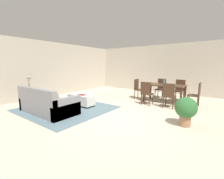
{
  "coord_description": "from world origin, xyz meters",
  "views": [
    {
      "loc": [
        2.55,
        -3.69,
        1.55
      ],
      "look_at": [
        -0.92,
        1.0,
        0.62
      ],
      "focal_mm": 24.28,
      "sensor_mm": 36.0,
      "label": 1
    }
  ],
  "objects_px": {
    "dining_table": "(164,87)",
    "dining_chair_far_right": "(179,89)",
    "side_table": "(30,94)",
    "book_on_ottoman": "(82,95)",
    "potted_plant": "(186,109)",
    "dining_chair_near_right": "(169,94)",
    "dining_chair_head_west": "(138,88)",
    "ottoman_table": "(81,99)",
    "table_lamp": "(29,80)",
    "vase_centerpiece": "(164,82)",
    "couch": "(47,104)",
    "dining_chair_head_east": "(196,93)",
    "dining_chair_far_left": "(161,87)",
    "dining_chair_near_left": "(146,92)"
  },
  "relations": [
    {
      "from": "ottoman_table",
      "to": "table_lamp",
      "type": "bearing_deg",
      "value": -142.81
    },
    {
      "from": "ottoman_table",
      "to": "dining_chair_far_left",
      "type": "height_order",
      "value": "dining_chair_far_left"
    },
    {
      "from": "vase_centerpiece",
      "to": "potted_plant",
      "type": "bearing_deg",
      "value": -59.81
    },
    {
      "from": "dining_chair_head_west",
      "to": "book_on_ottoman",
      "type": "xyz_separation_m",
      "value": [
        -1.13,
        -2.47,
        -0.07
      ]
    },
    {
      "from": "couch",
      "to": "table_lamp",
      "type": "relative_size",
      "value": 3.94
    },
    {
      "from": "dining_chair_far_right",
      "to": "dining_chair_head_east",
      "type": "relative_size",
      "value": 1.0
    },
    {
      "from": "table_lamp",
      "to": "dining_chair_far_left",
      "type": "distance_m",
      "value": 5.71
    },
    {
      "from": "ottoman_table",
      "to": "book_on_ottoman",
      "type": "relative_size",
      "value": 4.22
    },
    {
      "from": "table_lamp",
      "to": "dining_chair_far_left",
      "type": "relative_size",
      "value": 0.57
    },
    {
      "from": "dining_chair_near_right",
      "to": "ottoman_table",
      "type": "bearing_deg",
      "value": -150.01
    },
    {
      "from": "dining_chair_near_right",
      "to": "dining_chair_head_west",
      "type": "xyz_separation_m",
      "value": [
        -1.63,
        0.78,
        0.0
      ]
    },
    {
      "from": "dining_chair_far_left",
      "to": "dining_chair_head_east",
      "type": "xyz_separation_m",
      "value": [
        1.6,
        -0.81,
        0.0
      ]
    },
    {
      "from": "book_on_ottoman",
      "to": "dining_chair_head_west",
      "type": "bearing_deg",
      "value": 65.46
    },
    {
      "from": "dining_chair_head_west",
      "to": "vase_centerpiece",
      "type": "relative_size",
      "value": 3.57
    },
    {
      "from": "dining_chair_head_west",
      "to": "potted_plant",
      "type": "xyz_separation_m",
      "value": [
        2.46,
        -2.21,
        -0.07
      ]
    },
    {
      "from": "dining_chair_far_left",
      "to": "dining_chair_head_west",
      "type": "bearing_deg",
      "value": -134.39
    },
    {
      "from": "couch",
      "to": "vase_centerpiece",
      "type": "xyz_separation_m",
      "value": [
        2.64,
        3.67,
        0.6
      ]
    },
    {
      "from": "table_lamp",
      "to": "dining_chair_near_left",
      "type": "distance_m",
      "value": 4.55
    },
    {
      "from": "dining_chair_far_left",
      "to": "dining_chair_far_right",
      "type": "bearing_deg",
      "value": -0.01
    },
    {
      "from": "dining_chair_head_west",
      "to": "book_on_ottoman",
      "type": "distance_m",
      "value": 2.72
    },
    {
      "from": "couch",
      "to": "table_lamp",
      "type": "height_order",
      "value": "table_lamp"
    },
    {
      "from": "dining_table",
      "to": "dining_chair_near_right",
      "type": "bearing_deg",
      "value": -61.14
    },
    {
      "from": "dining_chair_near_right",
      "to": "book_on_ottoman",
      "type": "relative_size",
      "value": 3.54
    },
    {
      "from": "dining_chair_far_right",
      "to": "potted_plant",
      "type": "bearing_deg",
      "value": -74.56
    },
    {
      "from": "table_lamp",
      "to": "book_on_ottoman",
      "type": "relative_size",
      "value": 2.02
    },
    {
      "from": "dining_table",
      "to": "table_lamp",
      "type": "bearing_deg",
      "value": -137.82
    },
    {
      "from": "couch",
      "to": "dining_chair_near_right",
      "type": "height_order",
      "value": "dining_chair_near_right"
    },
    {
      "from": "dining_chair_far_right",
      "to": "side_table",
      "type": "bearing_deg",
      "value": -134.9
    },
    {
      "from": "dining_chair_near_left",
      "to": "dining_chair_head_east",
      "type": "xyz_separation_m",
      "value": [
        1.62,
        0.82,
        0.0
      ]
    },
    {
      "from": "side_table",
      "to": "vase_centerpiece",
      "type": "relative_size",
      "value": 2.3
    },
    {
      "from": "dining_chair_far_left",
      "to": "dining_chair_head_west",
      "type": "distance_m",
      "value": 1.13
    },
    {
      "from": "dining_chair_far_right",
      "to": "vase_centerpiece",
      "type": "bearing_deg",
      "value": -117.28
    },
    {
      "from": "dining_table",
      "to": "dining_chair_head_west",
      "type": "relative_size",
      "value": 1.75
    },
    {
      "from": "dining_table",
      "to": "dining_chair_head_west",
      "type": "distance_m",
      "value": 1.21
    },
    {
      "from": "vase_centerpiece",
      "to": "table_lamp",
      "type": "bearing_deg",
      "value": -137.98
    },
    {
      "from": "ottoman_table",
      "to": "dining_chair_near_right",
      "type": "bearing_deg",
      "value": 29.99
    },
    {
      "from": "dining_chair_near_left",
      "to": "vase_centerpiece",
      "type": "bearing_deg",
      "value": 62.24
    },
    {
      "from": "dining_chair_near_right",
      "to": "dining_chair_head_east",
      "type": "xyz_separation_m",
      "value": [
        0.76,
        0.78,
        0.0
      ]
    },
    {
      "from": "dining_chair_near_left",
      "to": "couch",
      "type": "bearing_deg",
      "value": -127.63
    },
    {
      "from": "dining_chair_far_left",
      "to": "vase_centerpiece",
      "type": "xyz_separation_m",
      "value": [
        0.4,
        -0.84,
        0.37
      ]
    },
    {
      "from": "table_lamp",
      "to": "vase_centerpiece",
      "type": "height_order",
      "value": "table_lamp"
    },
    {
      "from": "couch",
      "to": "potted_plant",
      "type": "distance_m",
      "value": 4.19
    },
    {
      "from": "vase_centerpiece",
      "to": "side_table",
      "type": "bearing_deg",
      "value": -137.98
    },
    {
      "from": "dining_chair_far_left",
      "to": "table_lamp",
      "type": "bearing_deg",
      "value": -128.97
    },
    {
      "from": "dining_table",
      "to": "dining_chair_near_left",
      "type": "xyz_separation_m",
      "value": [
        -0.43,
        -0.82,
        -0.14
      ]
    },
    {
      "from": "couch",
      "to": "dining_chair_head_east",
      "type": "bearing_deg",
      "value": 43.94
    },
    {
      "from": "dining_chair_far_right",
      "to": "vase_centerpiece",
      "type": "height_order",
      "value": "vase_centerpiece"
    },
    {
      "from": "side_table",
      "to": "dining_chair_far_right",
      "type": "height_order",
      "value": "dining_chair_far_right"
    },
    {
      "from": "book_on_ottoman",
      "to": "potted_plant",
      "type": "xyz_separation_m",
      "value": [
        3.59,
        0.26,
        0.0
      ]
    },
    {
      "from": "dining_table",
      "to": "dining_chair_far_right",
      "type": "relative_size",
      "value": 1.75
    }
  ]
}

